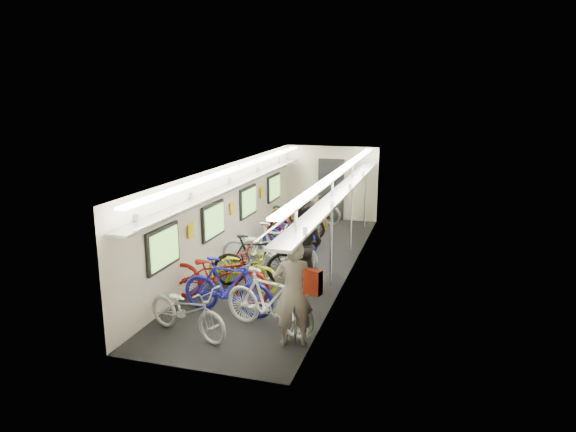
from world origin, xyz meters
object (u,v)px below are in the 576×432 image
Objects in this scene: passenger_near at (293,293)px; backpack at (313,282)px; bicycle_0 at (187,310)px; bicycle_1 at (228,287)px; passenger_mid at (303,244)px.

passenger_near is 0.72m from backpack.
bicycle_0 is 0.96× the size of bicycle_1.
backpack is at bearing -76.97° from bicycle_0.
backpack is (2.23, -0.22, 0.82)m from bicycle_0.
passenger_near is at bearing 119.15° from passenger_mid.
bicycle_1 is 0.95× the size of passenger_mid.
passenger_mid is at bearing -26.14° from bicycle_1.
passenger_near is (1.80, 0.21, 0.44)m from bicycle_0.
passenger_mid reaches higher than backpack.
bicycle_0 is 3.06m from passenger_mid.
passenger_mid is at bearing -100.74° from passenger_near.
bicycle_1 reaches higher than bicycle_0.
bicycle_1 is at bearing 78.48° from passenger_mid.
bicycle_0 is 0.98× the size of passenger_near.
bicycle_0 is at bearing 82.46° from passenger_mid.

